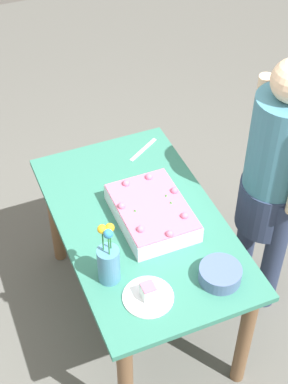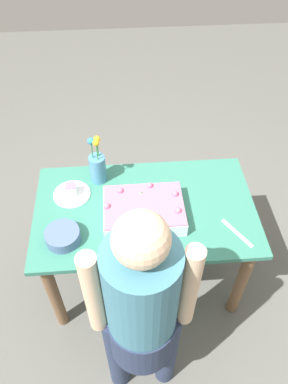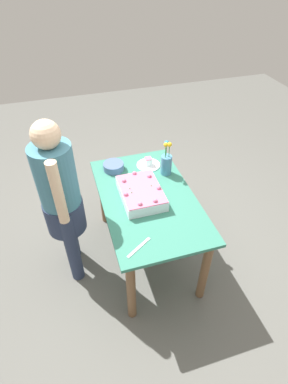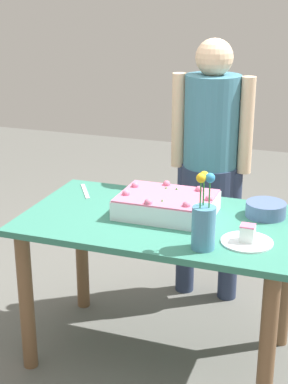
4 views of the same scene
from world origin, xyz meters
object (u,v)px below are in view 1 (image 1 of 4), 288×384
at_px(flower_vase, 109,261).
at_px(person_standing, 274,175).
at_px(serving_plate_with_slice, 148,295).
at_px(fruit_bowl, 220,274).
at_px(sheet_cake, 152,212).
at_px(cake_knife, 143,150).

distance_m(flower_vase, person_standing, 0.95).
xyz_separation_m(serving_plate_with_slice, fruit_bowl, (0.03, 0.32, 0.01)).
bearing_deg(person_standing, fruit_bowl, 38.05).
distance_m(sheet_cake, serving_plate_with_slice, 0.46).
height_order(cake_knife, fruit_bowl, fruit_bowl).
bearing_deg(sheet_cake, flower_vase, -50.62).
height_order(flower_vase, fruit_bowl, flower_vase).
relative_size(sheet_cake, person_standing, 0.30).
height_order(serving_plate_with_slice, fruit_bowl, serving_plate_with_slice).
relative_size(sheet_cake, fruit_bowl, 2.38).
relative_size(serving_plate_with_slice, cake_knife, 0.98).
height_order(serving_plate_with_slice, flower_vase, flower_vase).
relative_size(serving_plate_with_slice, fruit_bowl, 1.18).
height_order(sheet_cake, person_standing, person_standing).
bearing_deg(serving_plate_with_slice, person_standing, 113.62).
bearing_deg(flower_vase, person_standing, 101.90).
distance_m(sheet_cake, flower_vase, 0.40).
height_order(serving_plate_with_slice, cake_knife, serving_plate_with_slice).
bearing_deg(person_standing, sheet_cake, -5.14).
bearing_deg(sheet_cake, cake_knife, 162.01).
relative_size(cake_knife, fruit_bowl, 1.21).
height_order(serving_plate_with_slice, person_standing, person_standing).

